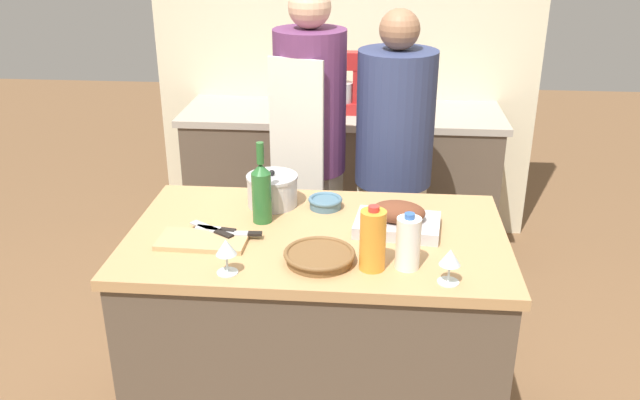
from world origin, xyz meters
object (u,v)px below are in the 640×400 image
Objects in this scene: stock_pot at (272,190)px; wine_bottle_green at (262,191)px; knife_chef at (213,230)px; knife_paring at (245,234)px; condiment_bottle_short at (390,93)px; mixing_bowl at (325,202)px; wine_glass_left at (450,259)px; milk_jug at (408,243)px; condiment_bottle_tall at (401,98)px; person_cook_guest at (394,161)px; wicker_basket at (319,256)px; knife_bread at (217,229)px; roasting_pan at (398,220)px; person_cook_aproned at (310,145)px; condiment_bottle_extra at (280,95)px; juice_jug at (373,240)px; stand_mixer at (347,88)px; wine_glass_right at (226,249)px.

stock_pot is 0.65× the size of wine_bottle_green.
knife_paring is (0.12, -0.02, 0.00)m from knife_chef.
mixing_bowl is at bearing -100.00° from condiment_bottle_short.
wine_glass_left is at bearing -18.25° from knife_chef.
milk_jug reaches higher than knife_paring.
person_cook_guest is at bearing -93.38° from condiment_bottle_tall.
wicker_basket is at bearing -63.64° from stock_pot.
wicker_basket is 0.44m from knife_bread.
wine_glass_left reaches higher than knife_bread.
roasting_pan is 1.36× the size of wicker_basket.
person_cook_guest reaches higher than wicker_basket.
condiment_bottle_extra is at bearing 126.09° from person_cook_aproned.
juice_jug is 1.67× the size of knife_paring.
milk_jug reaches higher than wicker_basket.
knife_bread is at bearing -172.40° from roasting_pan.
wicker_basket is at bearing -90.00° from stand_mixer.
milk_jug is 0.62× the size of wine_bottle_green.
wine_glass_right is at bearing -70.71° from knife_bread.
stock_pot reaches higher than knife_chef.
stock_pot is 1.11× the size of knife_chef.
wine_glass_left reaches higher than mixing_bowl.
wine_glass_left is at bearing -67.03° from roasting_pan.
wicker_basket is at bearing -87.98° from mixing_bowl.
juice_jug is (-0.09, -0.30, 0.06)m from roasting_pan.
condiment_bottle_short is (0.66, 1.81, 0.07)m from knife_chef.
knife_paring is at bearing 151.94° from wicker_basket.
stock_pot is 0.66m from person_cook_aproned.
wine_glass_left is at bearing -31.32° from wine_bottle_green.
condiment_bottle_extra is at bearing 93.65° from knife_paring.
wicker_basket is 1.27× the size of condiment_bottle_short.
stand_mixer is (0.40, 1.67, 0.13)m from knife_bread.
person_cook_guest is at bearing 97.42° from wine_glass_left.
stand_mixer is at bearing -153.41° from condiment_bottle_short.
knife_paring is at bearing -168.15° from roasting_pan.
condiment_bottle_tall is at bearing 71.31° from knife_paring.
wicker_basket is at bearing -23.00° from knife_chef.
condiment_bottle_extra reaches higher than stock_pot.
knife_chef is 1.91m from condiment_bottle_tall.
juice_jug reaches higher than wine_glass_left.
juice_jug reaches higher than mixing_bowl.
wicker_basket is 2.00m from condiment_bottle_short.
wine_glass_right is 0.08× the size of person_cook_guest.
condiment_bottle_extra reaches higher than wicker_basket.
condiment_bottle_short is (-0.17, 2.08, 0.00)m from wine_glass_left.
mixing_bowl is 0.88× the size of knife_bread.
stand_mixer is at bearing 76.32° from knife_chef.
milk_jug is 0.12× the size of person_cook_guest.
knife_paring is 0.87× the size of knife_bread.
stand_mixer is 0.22× the size of person_cook_guest.
mixing_bowl reaches higher than knife_bread.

